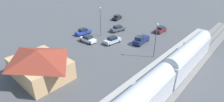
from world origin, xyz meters
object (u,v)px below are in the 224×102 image
station_building (40,63)px  light_pole_near_platform (156,36)px  sedan_charcoal (118,28)px  sedan_maroon (161,29)px  passenger_train (167,75)px  light_pole_lot_center (100,18)px  pedestrian_on_platform (184,45)px  sedan_black (117,17)px  sedan_white (88,39)px  pickup_navy (141,40)px  sedan_silver (112,40)px  sedan_blue (83,32)px

station_building → light_pole_near_platform: bearing=-119.5°
sedan_charcoal → sedan_maroon: (-10.06, -7.77, 0.00)m
passenger_train → sedan_charcoal: (23.13, -16.05, -1.98)m
sedan_charcoal → sedan_maroon: 12.71m
light_pole_lot_center → station_building: bearing=106.6°
sedan_charcoal → pedestrian_on_platform: bearing=-179.4°
sedan_charcoal → sedan_black: same height
station_building → sedan_white: station_building is taller
pickup_navy → sedan_silver: size_ratio=1.18×
sedan_black → passenger_train: bearing=140.9°
light_pole_lot_center → sedan_charcoal: bearing=-101.2°
pickup_navy → light_pole_near_platform: light_pole_near_platform is taller
sedan_blue → light_pole_near_platform: size_ratio=0.62×
sedan_charcoal → sedan_blue: 10.36m
light_pole_near_platform → station_building: bearing=60.5°
station_building → pickup_navy: station_building is taller
sedan_black → light_pole_near_platform: light_pole_near_platform is taller
sedan_silver → sedan_charcoal: bearing=-58.5°
passenger_train → sedan_black: size_ratio=7.47×
light_pole_lot_center → pedestrian_on_platform: bearing=-163.6°
pedestrian_on_platform → light_pole_near_platform: 9.06m
sedan_charcoal → light_pole_lot_center: 7.38m
passenger_train → light_pole_near_platform: size_ratio=4.75×
sedan_white → pickup_navy: bearing=-141.5°
station_building → sedan_maroon: size_ratio=2.42×
passenger_train → sedan_blue: bearing=-14.4°
sedan_charcoal → sedan_black: bearing=-49.0°
sedan_white → sedan_black: bearing=-69.5°
station_building → sedan_blue: 21.48m
sedan_charcoal → sedan_silver: same height
sedan_white → light_pole_lot_center: (0.76, -5.48, 4.15)m
sedan_maroon → sedan_charcoal: bearing=37.7°
station_building → sedan_blue: size_ratio=2.33×
pedestrian_on_platform → light_pole_lot_center: (20.99, 6.18, 3.75)m
sedan_charcoal → sedan_blue: (5.66, 8.67, 0.00)m
station_building → sedan_white: (5.56, -15.69, -1.86)m
passenger_train → sedan_blue: 29.79m
sedan_maroon → sedan_white: 21.90m
sedan_silver → pickup_navy: bearing=-138.8°
sedan_maroon → light_pole_lot_center: 18.24m
pedestrian_on_platform → sedan_white: (20.23, 11.67, -0.40)m
sedan_silver → station_building: bearing=91.1°
sedan_maroon → sedan_white: same height
sedan_black → light_pole_lot_center: light_pole_lot_center is taller
sedan_maroon → sedan_silver: 16.42m
pickup_navy → sedan_charcoal: bearing=-16.5°
sedan_white → sedan_silver: bearing=-144.6°
light_pole_near_platform → sedan_black: bearing=-34.5°
sedan_blue → pickup_navy: bearing=-160.4°
sedan_white → light_pole_near_platform: (-16.76, -4.07, 3.90)m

